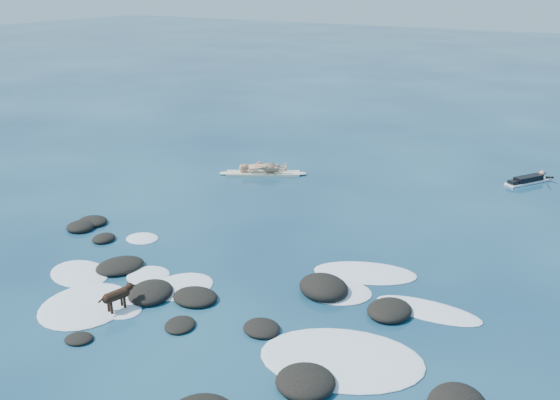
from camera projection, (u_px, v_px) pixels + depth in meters
The scene contains 6 objects.
ground at pixel (235, 286), 15.98m from camera, with size 160.00×160.00×0.00m, color #0A2642.
reef_rocks at pixel (246, 323), 14.10m from camera, with size 13.85×7.04×0.55m.
breaking_foam at pixel (247, 304), 15.08m from camera, with size 10.99×7.59×0.12m.
standing_surfer_rig at pixel (263, 156), 24.52m from camera, with size 3.18×2.04×1.99m.
paddling_surfer_rig at pixel (529, 180), 23.77m from camera, with size 1.57×2.07×0.39m.
dog at pixel (118, 295), 14.65m from camera, with size 0.40×1.01×0.65m.
Camera 1 is at (8.35, -11.60, 7.55)m, focal length 40.00 mm.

